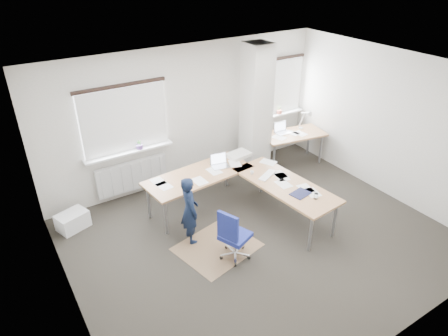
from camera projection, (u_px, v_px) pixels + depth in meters
ground at (260, 238)px, 6.80m from camera, size 6.00×6.00×0.00m
room_shell at (256, 133)px, 6.38m from camera, size 6.04×5.04×2.82m
floor_mat at (217, 247)px, 6.60m from camera, size 1.41×1.27×0.01m
white_crate at (73, 221)px, 6.98m from camera, size 0.60×0.50×0.31m
desk_main at (243, 180)px, 7.16m from camera, size 2.64×2.63×0.96m
desk_side at (293, 135)px, 8.86m from camera, size 1.50×0.93×1.22m
task_chair at (234, 245)px, 6.25m from camera, size 0.55×0.53×0.94m
person at (190, 210)px, 6.49m from camera, size 0.35×0.47×1.20m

